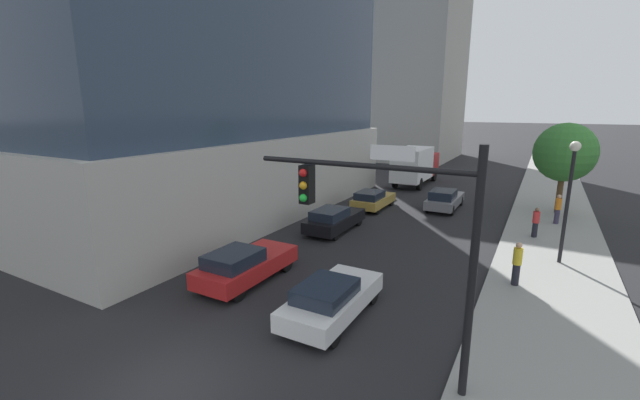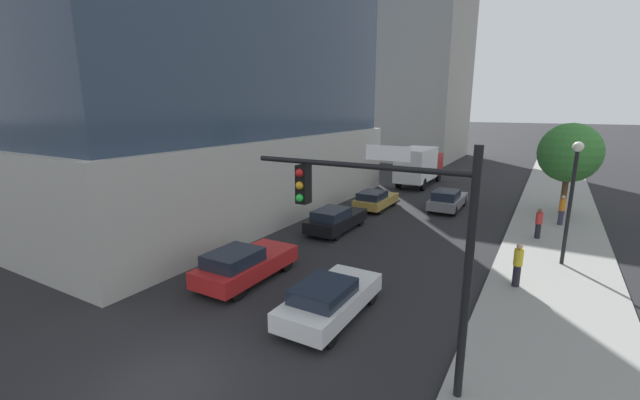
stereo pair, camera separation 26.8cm
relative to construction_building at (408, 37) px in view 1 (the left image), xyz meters
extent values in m
plane|color=black|center=(10.00, -50.36, -16.23)|extent=(400.00, 400.00, 0.00)
cube|color=gray|center=(18.59, -30.36, -16.15)|extent=(4.85, 120.00, 0.15)
cube|color=#B2AFA8|center=(-6.47, -35.48, -13.62)|extent=(22.14, 26.19, 5.21)
cube|color=#9E9B93|center=(-0.03, 0.02, -1.39)|extent=(13.51, 15.27, 29.67)
cylinder|color=black|center=(16.56, -47.01, -13.03)|extent=(0.20, 0.20, 6.09)
cylinder|color=black|center=(13.67, -47.01, -10.63)|extent=(5.79, 0.14, 0.14)
cube|color=black|center=(12.17, -47.01, -11.26)|extent=(0.32, 0.36, 1.05)
sphere|color=red|center=(12.17, -47.20, -10.92)|extent=(0.22, 0.22, 0.22)
sphere|color=orange|center=(12.17, -47.20, -11.26)|extent=(0.22, 0.22, 0.22)
sphere|color=green|center=(12.17, -47.20, -11.60)|extent=(0.22, 0.22, 0.22)
cube|color=white|center=(14.54, -47.01, -10.28)|extent=(1.10, 0.04, 0.36)
cylinder|color=black|center=(18.82, -35.93, -13.55)|extent=(0.16, 0.16, 5.05)
sphere|color=silver|center=(18.82, -35.93, -10.84)|extent=(0.44, 0.44, 0.44)
cylinder|color=brown|center=(18.86, -25.89, -14.77)|extent=(0.36, 0.36, 2.61)
sphere|color=#387F33|center=(18.86, -25.89, -12.06)|extent=(3.77, 3.77, 3.77)
cube|color=silver|center=(11.95, -45.00, -15.61)|extent=(1.89, 4.56, 0.63)
cube|color=#19212D|center=(11.95, -45.51, -15.07)|extent=(1.59, 2.10, 0.47)
cylinder|color=black|center=(11.12, -43.45, -15.88)|extent=(0.22, 0.70, 0.70)
cylinder|color=black|center=(12.78, -43.45, -15.88)|extent=(0.22, 0.70, 0.70)
cylinder|color=black|center=(11.12, -46.55, -15.88)|extent=(0.22, 0.70, 0.70)
cylinder|color=black|center=(12.78, -46.55, -15.88)|extent=(0.22, 0.70, 0.70)
cube|color=black|center=(7.51, -36.14, -15.64)|extent=(1.84, 4.58, 0.66)
cube|color=#19212D|center=(7.51, -36.79, -15.07)|extent=(1.55, 2.22, 0.49)
cylinder|color=black|center=(6.70, -34.59, -15.92)|extent=(0.22, 0.61, 0.61)
cylinder|color=black|center=(8.32, -34.59, -15.92)|extent=(0.22, 0.61, 0.61)
cylinder|color=black|center=(6.70, -37.70, -15.92)|extent=(0.22, 0.61, 0.61)
cylinder|color=black|center=(8.32, -37.70, -15.92)|extent=(0.22, 0.61, 0.61)
cube|color=red|center=(7.51, -44.08, -15.59)|extent=(1.95, 4.69, 0.67)
cube|color=#19212D|center=(7.51, -44.88, -14.99)|extent=(1.64, 2.12, 0.53)
cylinder|color=black|center=(6.66, -42.48, -15.88)|extent=(0.22, 0.70, 0.70)
cylinder|color=black|center=(8.37, -42.48, -15.88)|extent=(0.22, 0.70, 0.70)
cylinder|color=black|center=(6.66, -45.67, -15.88)|extent=(0.22, 0.70, 0.70)
cylinder|color=black|center=(8.37, -45.67, -15.88)|extent=(0.22, 0.70, 0.70)
cube|color=slate|center=(11.95, -27.79, -15.65)|extent=(1.83, 4.65, 0.59)
cube|color=#19212D|center=(11.95, -28.55, -15.06)|extent=(1.54, 2.09, 0.58)
cylinder|color=black|center=(11.14, -26.21, -15.89)|extent=(0.22, 0.67, 0.67)
cylinder|color=black|center=(12.76, -26.21, -15.89)|extent=(0.22, 0.67, 0.67)
cylinder|color=black|center=(11.14, -29.37, -15.89)|extent=(0.22, 0.67, 0.67)
cylinder|color=black|center=(12.76, -29.37, -15.89)|extent=(0.22, 0.67, 0.67)
cube|color=#AD8938|center=(7.51, -30.15, -15.66)|extent=(1.85, 4.10, 0.58)
cube|color=#19212D|center=(7.51, -30.89, -15.13)|extent=(1.55, 2.05, 0.49)
cylinder|color=black|center=(6.70, -28.76, -15.90)|extent=(0.22, 0.65, 0.65)
cylinder|color=black|center=(8.33, -28.76, -15.90)|extent=(0.22, 0.65, 0.65)
cylinder|color=black|center=(6.70, -31.55, -15.90)|extent=(0.22, 0.65, 0.65)
cylinder|color=black|center=(8.33, -31.55, -15.90)|extent=(0.22, 0.65, 0.65)
cube|color=#B21E1E|center=(7.51, -17.12, -14.57)|extent=(2.47, 2.10, 2.03)
cube|color=white|center=(7.51, -20.94, -14.18)|extent=(2.47, 5.24, 2.81)
cylinder|color=black|center=(6.43, -17.12, -15.69)|extent=(0.30, 1.08, 1.08)
cylinder|color=black|center=(8.60, -17.12, -15.69)|extent=(0.30, 1.08, 1.08)
cylinder|color=black|center=(6.43, -22.25, -15.69)|extent=(0.30, 1.08, 1.08)
cylinder|color=black|center=(8.60, -22.25, -15.69)|extent=(0.30, 1.08, 1.08)
cylinder|color=black|center=(17.70, -32.38, -15.68)|extent=(0.28, 0.28, 0.80)
cylinder|color=red|center=(17.70, -32.38, -14.97)|extent=(0.34, 0.34, 0.62)
sphere|color=brown|center=(17.70, -32.38, -14.55)|extent=(0.22, 0.22, 0.22)
cylinder|color=black|center=(17.23, -39.52, -15.65)|extent=(0.28, 0.28, 0.86)
cylinder|color=gold|center=(17.23, -39.52, -14.88)|extent=(0.34, 0.34, 0.66)
sphere|color=tan|center=(17.23, -39.52, -14.44)|extent=(0.23, 0.23, 0.23)
cylinder|color=#38334C|center=(18.77, -28.87, -15.64)|extent=(0.28, 0.28, 0.88)
cylinder|color=orange|center=(18.77, -28.87, -14.86)|extent=(0.34, 0.34, 0.68)
sphere|color=tan|center=(18.77, -28.87, -14.40)|extent=(0.24, 0.24, 0.24)
camera|label=1|loc=(17.69, -56.20, -9.21)|focal=22.63mm
camera|label=2|loc=(17.92, -56.07, -9.21)|focal=22.63mm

